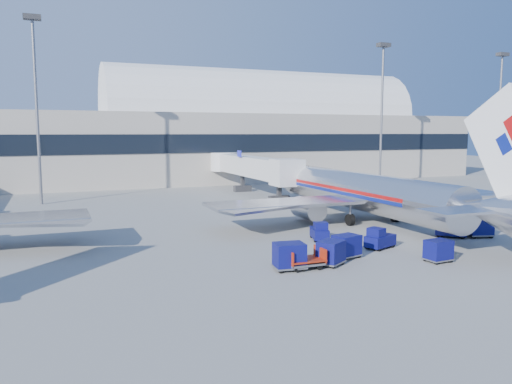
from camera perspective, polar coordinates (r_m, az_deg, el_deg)
name	(u,v)px	position (r m, az deg, el deg)	size (l,w,h in m)	color
ground	(297,239)	(41.64, 4.71, -5.39)	(260.00, 260.00, 0.00)	gray
terminal	(82,140)	(92.37, -19.25, 5.66)	(170.00, 28.15, 21.00)	#B2AA9E
airliner_main	(368,193)	(50.07, 12.65, -0.07)	(32.00, 37.26, 12.07)	silver
jetbridge_near	(248,166)	(72.13, -0.94, 2.96)	(4.40, 27.50, 6.25)	silver
mast_west	(35,82)	(66.56, -23.90, 11.43)	(2.00, 1.20, 22.60)	slate
mast_east	(382,94)	(82.31, 14.22, 10.80)	(2.00, 1.20, 22.60)	slate
mast_far_east	(500,98)	(99.11, 26.12, 9.61)	(2.00, 1.20, 22.60)	slate
barrier_near	(449,216)	(53.51, 21.19, -2.61)	(3.00, 0.55, 0.90)	#9E9E96
barrier_mid	(474,214)	(55.81, 23.66, -2.35)	(3.00, 0.55, 0.90)	#9E9E96
barrier_far	(498,212)	(58.20, 25.92, -2.10)	(3.00, 0.55, 0.90)	#9E9E96
tug_lead	(379,239)	(39.19, 13.90, -5.21)	(2.82, 2.08, 1.65)	#0B0D55
tug_right	(450,228)	(45.25, 21.27, -3.90)	(2.64, 2.62, 1.62)	#0B0D55
tug_left	(320,232)	(41.24, 7.28, -4.52)	(1.89, 2.66, 1.57)	#0B0D55
cart_train_a	(347,246)	(35.85, 10.32, -6.05)	(2.14, 1.83, 1.63)	#0B0D55
cart_train_b	(331,252)	(33.74, 8.56, -6.82)	(2.33, 2.19, 1.64)	#0B0D55
cart_train_c	(289,256)	(32.26, 3.83, -7.27)	(2.18, 1.77, 1.76)	#0B0D55
cart_solo_near	(438,250)	(36.37, 20.12, -6.28)	(1.81, 1.43, 1.51)	#0B0D55
cart_solo_far	(479,226)	(46.12, 24.14, -3.56)	(2.37, 2.03, 1.79)	#0B0D55
cart_open_red	(304,262)	(32.77, 5.54, -7.92)	(2.47, 1.75, 0.66)	slate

